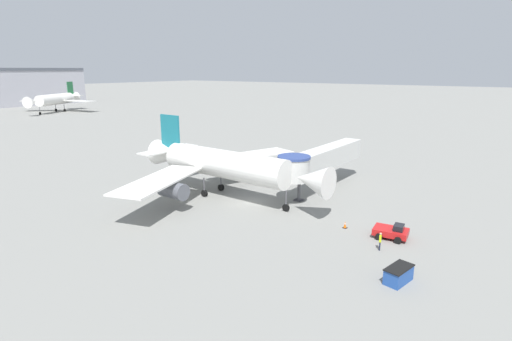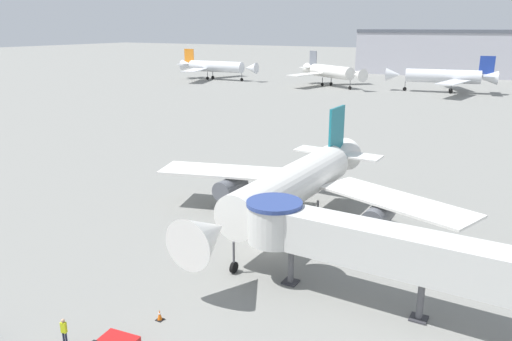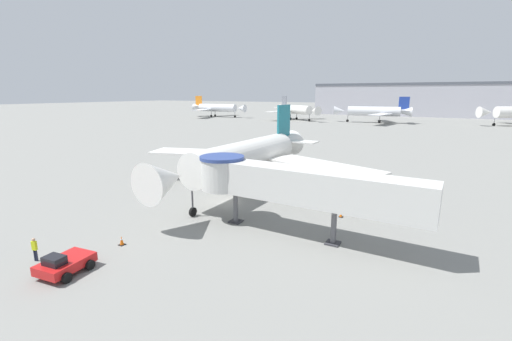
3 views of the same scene
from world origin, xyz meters
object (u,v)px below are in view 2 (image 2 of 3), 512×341
at_px(main_airplane, 294,185).
at_px(jet_bridge, 361,242).
at_px(traffic_cone_starboard_wing, 422,271).
at_px(ground_crew_marshaller, 64,330).
at_px(background_jet_gray_tail, 331,72).
at_px(background_jet_blue_tail, 445,76).
at_px(traffic_cone_near_nose, 160,315).
at_px(background_jet_orange_tail, 215,66).

bearing_deg(main_airplane, jet_bridge, -44.01).
height_order(traffic_cone_starboard_wing, ground_crew_marshaller, ground_crew_marshaller).
xyz_separation_m(background_jet_gray_tail, background_jet_blue_tail, (33.65, 2.16, -0.04)).
xyz_separation_m(jet_bridge, ground_crew_marshaller, (-13.55, -13.30, -3.44)).
xyz_separation_m(main_airplane, traffic_cone_near_nose, (-0.99, -17.98, -3.94)).
xyz_separation_m(traffic_cone_near_nose, ground_crew_marshaller, (-3.18, -4.82, 0.65)).
height_order(jet_bridge, background_jet_orange_tail, background_jet_orange_tail).
bearing_deg(background_jet_orange_tail, ground_crew_marshaller, -150.32).
distance_m(ground_crew_marshaller, background_jet_gray_tail, 136.32).
height_order(main_airplane, traffic_cone_starboard_wing, main_airplane).
xyz_separation_m(jet_bridge, background_jet_orange_tail, (-91.76, 117.66, 0.11)).
relative_size(main_airplane, background_jet_gray_tail, 1.21).
relative_size(jet_bridge, background_jet_orange_tail, 0.60).
relative_size(jet_bridge, traffic_cone_starboard_wing, 30.14).
xyz_separation_m(background_jet_gray_tail, background_jet_orange_tail, (-43.09, -0.70, -0.06)).
relative_size(ground_crew_marshaller, background_jet_blue_tail, 0.05).
distance_m(traffic_cone_starboard_wing, background_jet_gray_tail, 123.61).
height_order(traffic_cone_near_nose, background_jet_gray_tail, background_jet_gray_tail).
xyz_separation_m(traffic_cone_starboard_wing, ground_crew_marshaller, (-16.64, -19.50, 0.70)).
distance_m(jet_bridge, ground_crew_marshaller, 19.30).
xyz_separation_m(main_airplane, background_jet_gray_tail, (-39.29, 108.87, 0.33)).
xyz_separation_m(traffic_cone_near_nose, background_jet_gray_tail, (-38.30, 126.85, 4.26)).
relative_size(jet_bridge, background_jet_blue_tail, 0.61).
bearing_deg(ground_crew_marshaller, main_airplane, 64.74).
relative_size(background_jet_gray_tail, background_jet_orange_tail, 0.79).
relative_size(traffic_cone_starboard_wing, background_jet_gray_tail, 0.03).
height_order(jet_bridge, ground_crew_marshaller, jet_bridge).
height_order(main_airplane, background_jet_gray_tail, background_jet_gray_tail).
height_order(traffic_cone_near_nose, ground_crew_marshaller, ground_crew_marshaller).
distance_m(main_airplane, jet_bridge, 13.35).
height_order(traffic_cone_starboard_wing, background_jet_orange_tail, background_jet_orange_tail).
relative_size(jet_bridge, ground_crew_marshaller, 11.41).
bearing_deg(ground_crew_marshaller, background_jet_gray_tail, 90.05).
bearing_deg(traffic_cone_starboard_wing, background_jet_gray_tail, 114.77).
distance_m(background_jet_gray_tail, background_jet_blue_tail, 33.72).
height_order(jet_bridge, traffic_cone_near_nose, jet_bridge).
bearing_deg(jet_bridge, main_airplane, 135.95).
distance_m(traffic_cone_near_nose, traffic_cone_starboard_wing, 19.91).
height_order(ground_crew_marshaller, background_jet_gray_tail, background_jet_gray_tail).
height_order(background_jet_orange_tail, background_jet_blue_tail, background_jet_blue_tail).
height_order(jet_bridge, traffic_cone_starboard_wing, jet_bridge).
distance_m(jet_bridge, traffic_cone_near_nose, 14.01).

